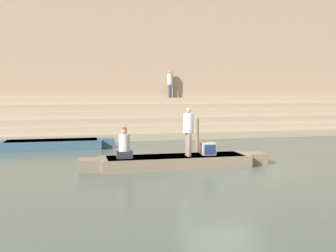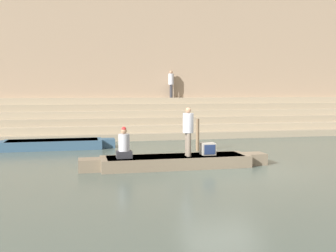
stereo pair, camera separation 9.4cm
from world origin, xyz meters
TOP-DOWN VIEW (x-y plane):
  - ground_plane at (0.00, 0.00)m, footprint 120.00×120.00m
  - ghat_steps at (0.00, 10.46)m, footprint 36.00×3.72m
  - back_wall at (0.00, 12.40)m, footprint 34.20×1.28m
  - rowboat_main at (-1.35, 0.78)m, footprint 6.36×1.34m
  - person_standing at (-0.96, 0.65)m, footprint 0.36×0.36m
  - person_rowing at (-3.08, 0.72)m, footprint 0.50×0.39m
  - tv_set at (-0.22, 0.80)m, footprint 0.46×0.44m
  - moored_boat_shore at (-5.67, 6.07)m, footprint 5.43×1.25m
  - mooring_post at (0.42, 4.16)m, footprint 0.14×0.14m
  - person_on_steps at (0.92, 11.50)m, footprint 0.33×0.33m

SIDE VIEW (x-z plane):
  - ground_plane at x=0.00m, z-range 0.00..0.00m
  - rowboat_main at x=-1.35m, z-range 0.01..0.41m
  - moored_boat_shore at x=-5.67m, z-range 0.01..0.42m
  - tv_set at x=-0.22m, z-range 0.39..0.79m
  - mooring_post at x=0.42m, z-range 0.00..1.38m
  - ghat_steps at x=0.00m, z-range -0.30..1.88m
  - person_rowing at x=-3.08m, z-range 0.28..1.30m
  - person_standing at x=-0.96m, z-range 0.51..2.12m
  - person_on_steps at x=0.92m, z-range 2.31..3.94m
  - back_wall at x=0.00m, z-range -0.03..8.85m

